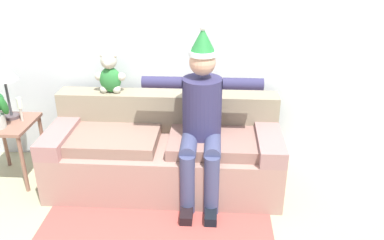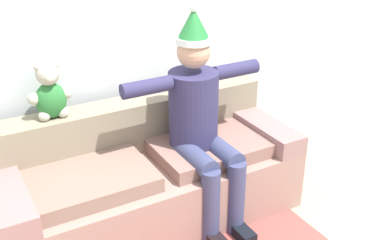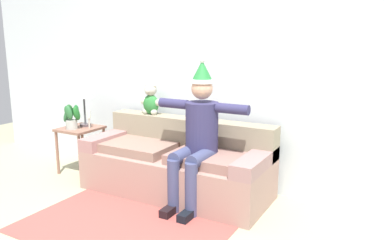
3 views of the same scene
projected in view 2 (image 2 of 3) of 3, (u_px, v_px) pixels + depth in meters
back_wall at (110, 17)px, 3.30m from camera, size 7.00×0.10×2.70m
couch at (147, 176)px, 3.34m from camera, size 2.08×0.85×0.80m
person_seated at (200, 118)px, 3.18m from camera, size 1.02×0.77×1.52m
teddy_bear at (50, 93)px, 3.03m from camera, size 0.29×0.17×0.38m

